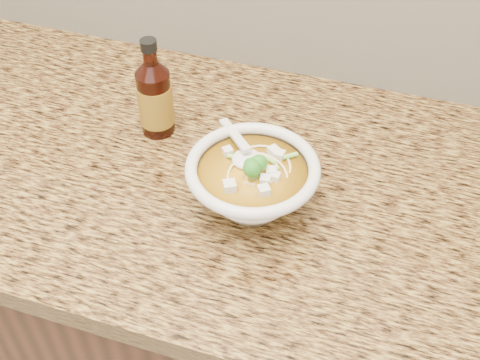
% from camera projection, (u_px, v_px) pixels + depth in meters
% --- Properties ---
extents(cabinet, '(4.00, 0.65, 0.86)m').
position_uv_depth(cabinet, '(196.00, 308.00, 1.37)').
color(cabinet, black).
rests_on(cabinet, ground).
extents(counter_slab, '(4.00, 0.68, 0.04)m').
position_uv_depth(counter_slab, '(183.00, 165.00, 1.06)').
color(counter_slab, olive).
rests_on(counter_slab, cabinet).
extents(soup_bowl, '(0.20, 0.21, 0.11)m').
position_uv_depth(soup_bowl, '(252.00, 185.00, 0.93)').
color(soup_bowl, silver).
rests_on(soup_bowl, counter_slab).
extents(hot_sauce_bottle, '(0.08, 0.08, 0.19)m').
position_uv_depth(hot_sauce_bottle, '(155.00, 99.00, 1.04)').
color(hot_sauce_bottle, '#340D07').
rests_on(hot_sauce_bottle, counter_slab).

